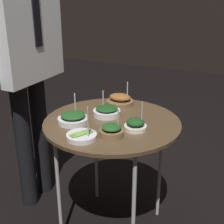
# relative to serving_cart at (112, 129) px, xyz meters

# --- Properties ---
(serving_cart) EXTENTS (0.72, 0.72, 0.69)m
(serving_cart) POSITION_rel_serving_cart_xyz_m (0.00, 0.00, 0.00)
(serving_cart) COLOR brown
(serving_cart) RESTS_ON ground_plane
(bowl_spinach_far_rim) EXTENTS (0.16, 0.16, 0.14)m
(bowl_spinach_far_rim) POSITION_rel_serving_cart_xyz_m (-0.11, 0.17, 0.07)
(bowl_spinach_far_rim) COLOR silver
(bowl_spinach_far_rim) RESTS_ON serving_cart
(bowl_spinach_front_right) EXTENTS (0.12, 0.12, 0.13)m
(bowl_spinach_front_right) POSITION_rel_serving_cart_xyz_m (-0.16, -0.07, 0.07)
(bowl_spinach_front_right) COLOR brown
(bowl_spinach_front_right) RESTS_ON serving_cart
(bowl_spinach_near_rim) EXTENTS (0.15, 0.15, 0.13)m
(bowl_spinach_near_rim) POSITION_rel_serving_cart_xyz_m (0.06, 0.06, 0.07)
(bowl_spinach_near_rim) COLOR silver
(bowl_spinach_near_rim) RESTS_ON serving_cart
(bowl_roast_front_center) EXTENTS (0.16, 0.16, 0.14)m
(bowl_roast_front_center) POSITION_rel_serving_cart_xyz_m (0.25, 0.06, 0.07)
(bowl_roast_front_center) COLOR brown
(bowl_roast_front_center) RESTS_ON serving_cart
(bowl_spinach_mid_left) EXTENTS (0.11, 0.11, 0.14)m
(bowl_spinach_mid_left) POSITION_rel_serving_cart_xyz_m (-0.05, -0.15, 0.07)
(bowl_spinach_mid_left) COLOR silver
(bowl_spinach_mid_left) RESTS_ON serving_cart
(bowl_asparagus_center) EXTENTS (0.14, 0.14, 0.17)m
(bowl_asparagus_center) POSITION_rel_serving_cart_xyz_m (-0.25, 0.04, 0.06)
(bowl_asparagus_center) COLOR silver
(bowl_asparagus_center) RESTS_ON serving_cart
(waiter_figure) EXTENTS (0.62, 0.23, 1.68)m
(waiter_figure) POSITION_rel_serving_cart_xyz_m (0.06, 0.59, 0.42)
(waiter_figure) COLOR black
(waiter_figure) RESTS_ON ground_plane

